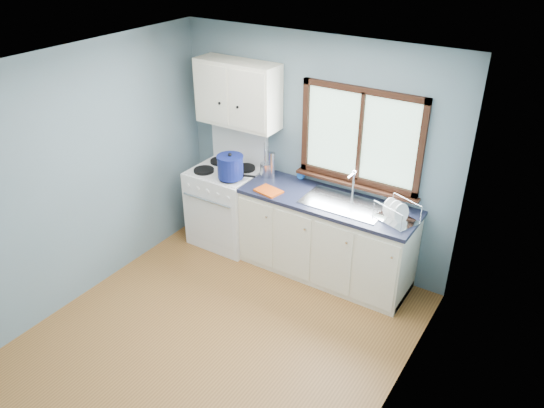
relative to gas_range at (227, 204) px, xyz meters
The scene contains 19 objects.
floor 1.82m from the gas_range, 57.18° to the right, with size 3.20×3.60×0.02m, color #935F2C.
ceiling 2.67m from the gas_range, 57.18° to the right, with size 3.20×3.60×0.02m, color white.
wall_back 1.26m from the gas_range, 19.54° to the left, with size 3.20×0.02×2.50m, color slate.
wall_front 3.50m from the gas_range, 73.86° to the right, with size 3.20×0.02×2.50m, color slate.
wall_left 1.78m from the gas_range, 114.14° to the right, with size 0.02×3.60×2.50m, color slate.
wall_right 3.05m from the gas_range, 29.91° to the right, with size 0.02×3.60×2.50m, color slate.
gas_range is the anchor object (origin of this frame).
base_cabinets 1.31m from the gas_range, ahead, with size 1.85×0.60×0.88m.
countertop 1.37m from the gas_range, ahead, with size 1.89×0.64×0.04m, color black.
sink 1.53m from the gas_range, ahead, with size 0.84×0.46×0.44m.
window 1.81m from the gas_range, 11.37° to the left, with size 1.36×0.10×1.03m.
upper_cabinets 1.32m from the gas_range, 56.70° to the left, with size 0.95×0.35×0.70m.
skillet 0.55m from the gas_range, 34.73° to the right, with size 0.43×0.34×0.05m.
stockpot 0.65m from the gas_range, 38.76° to the right, with size 0.32×0.32×0.29m.
utensil_crock 0.70m from the gas_range, 16.24° to the left, with size 0.16×0.16×0.40m.
thermos 0.81m from the gas_range, 13.98° to the left, with size 0.07×0.07×0.30m, color silver.
soap_bottle 1.03m from the gas_range, 17.10° to the left, with size 0.09×0.09×0.23m, color blue.
dish_towel 0.84m from the gas_range, 13.40° to the right, with size 0.27×0.19×0.02m, color #D0490F.
dish_rack 2.09m from the gas_range, ahead, with size 0.45×0.40×0.19m.
Camera 1 is at (2.44, -2.85, 3.49)m, focal length 35.00 mm.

